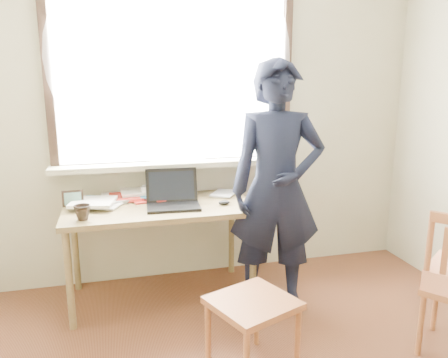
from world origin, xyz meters
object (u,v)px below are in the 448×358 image
object	(u,v)px
desk	(160,215)
mug_white	(149,192)
person	(277,189)
mug_dark	(82,213)
laptop	(173,197)
work_chair	(253,311)

from	to	relation	value
desk	mug_white	distance (m)	0.24
person	mug_dark	bearing A→B (deg)	-172.95
laptop	mug_dark	bearing A→B (deg)	-163.63
mug_white	work_chair	bearing A→B (deg)	-69.57
laptop	mug_dark	size ratio (longest dim) A/B	3.67
mug_dark	work_chair	distance (m)	1.22
desk	mug_dark	size ratio (longest dim) A/B	12.59
mug_dark	person	size ratio (longest dim) A/B	0.06
person	mug_white	bearing A→B (deg)	159.34
mug_dark	work_chair	world-z (taller)	mug_dark
laptop	mug_white	bearing A→B (deg)	121.76
mug_dark	work_chair	xyz separation A→B (m)	(0.88, -0.75, -0.39)
mug_white	laptop	bearing A→B (deg)	-58.24
desk	mug_white	xyz separation A→B (m)	(-0.05, 0.20, 0.12)
desk	laptop	bearing A→B (deg)	-17.26
mug_white	person	bearing A→B (deg)	-33.05
work_chair	person	xyz separation A→B (m)	(0.37, 0.63, 0.49)
desk	work_chair	xyz separation A→B (m)	(0.38, -0.95, -0.27)
mug_white	person	size ratio (longest dim) A/B	0.07
person	laptop	bearing A→B (deg)	168.51
laptop	desk	bearing A→B (deg)	162.74
laptop	mug_white	size ratio (longest dim) A/B	3.12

